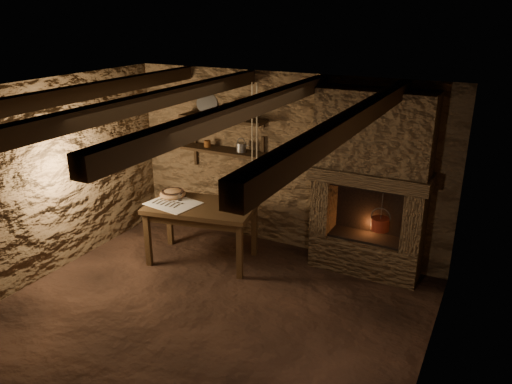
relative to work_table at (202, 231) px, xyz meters
The scene contains 25 objects.
floor 1.36m from the work_table, 55.42° to the right, with size 4.50×4.50×0.00m, color black.
back_wall 1.42m from the work_table, 52.12° to the left, with size 4.50×0.04×2.40m, color #4F3925.
front_wall 3.24m from the work_table, 76.57° to the right, with size 4.50×0.04×2.40m, color #4F3925.
left_wall 2.01m from the work_table, 145.09° to the right, with size 0.04×4.00×2.40m, color #4F3925.
right_wall 3.26m from the work_table, 19.58° to the right, with size 0.04×4.00×2.40m, color #4F3925.
ceiling 2.36m from the work_table, 55.42° to the right, with size 4.50×4.00×0.04m, color black.
beam_far_left 2.30m from the work_table, 125.96° to the right, with size 0.14×3.95×0.16m, color black.
beam_mid_left 2.18m from the work_table, 77.72° to the right, with size 0.14×3.95×0.16m, color black.
beam_mid_right 2.49m from the work_table, 40.74° to the right, with size 0.14×3.95×0.16m, color black.
beam_far_right 3.11m from the work_table, 25.42° to the right, with size 0.14×3.95×0.16m, color black.
shelf_lower 1.18m from the work_table, 98.69° to the left, with size 1.25×0.30×0.04m, color black.
shelf_upper 1.54m from the work_table, 98.69° to the left, with size 1.25×0.30×0.04m, color black.
hearth 2.25m from the work_table, 19.68° to the left, with size 1.43×0.51×2.30m.
work_table is the anchor object (origin of this frame).
linen_cloth 0.52m from the work_table, 159.62° to the right, with size 0.62×0.50×0.01m, color white.
pewter_cutlery_row 0.53m from the work_table, 156.75° to the right, with size 0.52×0.20×0.01m, color gray, non-canonical shape.
drinking_glasses 0.52m from the work_table, behind, with size 0.20×0.06×0.08m, color silver, non-canonical shape.
stoneware_jug 0.83m from the work_table, 18.17° to the left, with size 0.14×0.13×0.46m.
wooden_bowl 0.64m from the work_table, behind, with size 0.35×0.35×0.12m, color olive.
iron_stockpot 1.63m from the work_table, 88.86° to the left, with size 0.23×0.23×0.17m, color #2A2826.
tin_pan 1.78m from the work_table, 115.78° to the left, with size 0.29×0.29×0.04m, color gray.
small_kettle 1.25m from the work_table, 77.90° to the left, with size 0.18×0.13×0.19m, color gray, non-canonical shape.
rusty_tin 1.28m from the work_table, 115.91° to the left, with size 0.09×0.09×0.09m, color #532A10.
red_pot 2.27m from the work_table, 17.04° to the left, with size 0.26×0.26×0.54m.
hanging_ropes 1.58m from the work_table, ahead, with size 0.08×0.08×1.20m, color #C5B48B, non-canonical shape.
Camera 1 is at (2.62, -3.89, 3.16)m, focal length 35.00 mm.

